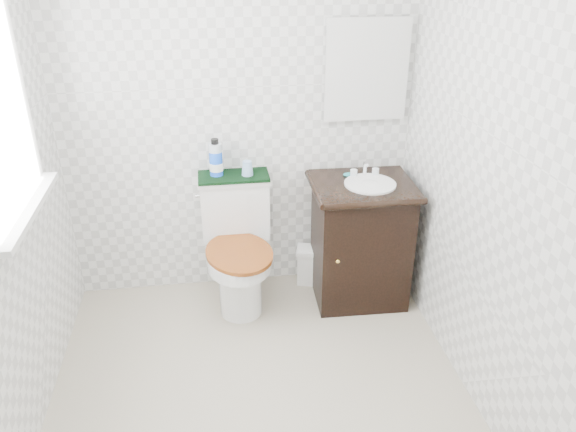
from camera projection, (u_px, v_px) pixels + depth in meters
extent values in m
plane|color=#BDB398|center=(262.00, 404.00, 2.92)|extent=(2.40, 2.40, 0.00)
plane|color=white|center=(238.00, 114.00, 3.44)|extent=(2.40, 0.00, 2.40)
plane|color=white|center=(304.00, 404.00, 1.32)|extent=(2.40, 0.00, 2.40)
plane|color=white|center=(500.00, 180.00, 2.52)|extent=(0.00, 2.40, 2.40)
cube|color=silver|center=(367.00, 70.00, 3.41)|extent=(0.50, 0.02, 0.60)
cylinder|color=white|center=(240.00, 285.00, 3.55)|extent=(0.27, 0.27, 0.41)
cube|color=white|center=(238.00, 264.00, 3.77)|extent=(0.27, 0.28, 0.41)
cube|color=white|center=(235.00, 210.00, 3.61)|extent=(0.43, 0.18, 0.39)
cube|color=white|center=(234.00, 180.00, 3.51)|extent=(0.45, 0.20, 0.03)
cylinder|color=white|center=(239.00, 260.00, 3.42)|extent=(0.39, 0.39, 0.08)
cylinder|color=brown|center=(239.00, 253.00, 3.40)|extent=(0.48, 0.48, 0.03)
cube|color=black|center=(360.00, 244.00, 3.64)|extent=(0.59, 0.50, 0.78)
cube|color=black|center=(364.00, 186.00, 3.46)|extent=(0.63, 0.54, 0.04)
cylinder|color=white|center=(370.00, 184.00, 3.42)|extent=(0.32, 0.32, 0.01)
ellipsoid|color=white|center=(369.00, 192.00, 3.45)|extent=(0.27, 0.27, 0.14)
cylinder|color=silver|center=(365.00, 169.00, 3.52)|extent=(0.02, 0.02, 0.10)
cube|color=white|center=(310.00, 267.00, 3.90)|extent=(0.19, 0.17, 0.24)
cube|color=white|center=(310.00, 250.00, 3.84)|extent=(0.22, 0.19, 0.03)
cube|color=black|center=(234.00, 176.00, 3.50)|extent=(0.44, 0.22, 0.02)
cylinder|color=blue|center=(216.00, 163.00, 3.46)|extent=(0.08, 0.08, 0.15)
cylinder|color=silver|center=(215.00, 148.00, 3.42)|extent=(0.08, 0.08, 0.05)
cylinder|color=black|center=(215.00, 141.00, 3.40)|extent=(0.04, 0.04, 0.03)
cone|color=#89B1E1|center=(247.00, 168.00, 3.48)|extent=(0.07, 0.07, 0.09)
ellipsoid|color=#19737C|center=(349.00, 174.00, 3.55)|extent=(0.07, 0.05, 0.02)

